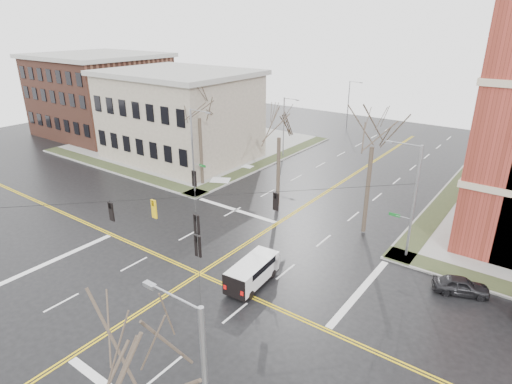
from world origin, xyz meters
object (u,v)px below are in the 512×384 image
Objects in this scene: signal_pole_nw at (194,149)px; tree_ne at (373,141)px; streetlight_north_b at (349,103)px; tree_nw_far at (199,114)px; parked_car_a at (461,285)px; signal_pole_ne at (412,199)px; streetlight_north_a at (285,125)px; cargo_van at (254,270)px; tree_nw_near at (279,133)px.

signal_pole_nw is 0.78× the size of tree_ne.
streetlight_north_b is 34.41m from tree_nw_far.
tree_nw_far is at bearing -93.15° from streetlight_north_b.
tree_ne is at bearing 41.89° from parked_car_a.
tree_nw_far reaches higher than signal_pole_ne.
signal_pole_nw is (-22.64, 0.00, 0.00)m from signal_pole_ne.
streetlight_north_b is (0.67, 36.50, -0.48)m from signal_pole_nw.
signal_pole_nw is 18.82m from tree_ne.
tree_ne is (17.75, -14.58, 3.86)m from streetlight_north_a.
cargo_van is at bearing -61.22° from streetlight_north_a.
tree_ne is (-9.01, 4.60, 7.71)m from parked_car_a.
streetlight_north_b is at bearing 86.85° from tree_nw_far.
parked_car_a is 30.01m from tree_nw_far.
signal_pole_ne is at bearing -58.95° from streetlight_north_b.
signal_pole_nw is 0.80× the size of tree_nw_far.
streetlight_north_b is 1.66× the size of cargo_van.
streetlight_north_a is (0.67, 16.50, -0.48)m from signal_pole_nw.
parked_car_a is (26.75, -19.18, -3.85)m from streetlight_north_a.
signal_pole_nw is 1.12× the size of streetlight_north_a.
signal_pole_nw is at bearing 63.37° from parked_car_a.
signal_pole_ne is at bearing -36.90° from streetlight_north_a.
tree_ne reaches higher than streetlight_north_a.
tree_nw_near is at bearing 111.81° from cargo_van.
streetlight_north_b is 47.60m from parked_car_a.
signal_pole_nw is 4.10m from tree_nw_far.
parked_car_a is at bearing -55.67° from streetlight_north_b.
tree_nw_far is 0.97× the size of tree_ne.
tree_ne is at bearing -39.40° from streetlight_north_a.
streetlight_north_a is 30.49m from cargo_van.
signal_pole_nw is at bearing 180.00° from signal_pole_ne.
tree_nw_far is at bearing 178.81° from tree_ne.
parked_car_a is at bearing -5.58° from signal_pole_nw.
signal_pole_nw reaches higher than cargo_van.
cargo_van is 1.33× the size of parked_car_a.
signal_pole_ne is 1.86× the size of cargo_van.
tree_nw_near is at bearing 12.73° from signal_pole_nw.
parked_car_a is at bearing -27.06° from tree_ne.
tree_nw_far reaches higher than tree_nw_near.
signal_pole_nw is 36.51m from streetlight_north_b.
parked_car_a is 0.35× the size of tree_nw_near.
tree_ne is at bearing -62.83° from streetlight_north_b.
streetlight_north_b is at bearing 121.05° from signal_pole_ne.
signal_pole_ne is 42.61m from streetlight_north_b.
streetlight_north_a is at bearing 87.68° from signal_pole_nw.
streetlight_north_a is 1.66× the size of cargo_van.
tree_ne is (-4.23, 1.92, 3.38)m from signal_pole_ne.
cargo_van is at bearing -104.76° from tree_ne.
streetlight_north_a is 33.14m from parked_car_a.
signal_pole_nw is 18.69m from cargo_van.
cargo_van is (15.26, -10.06, -3.89)m from signal_pole_nw.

